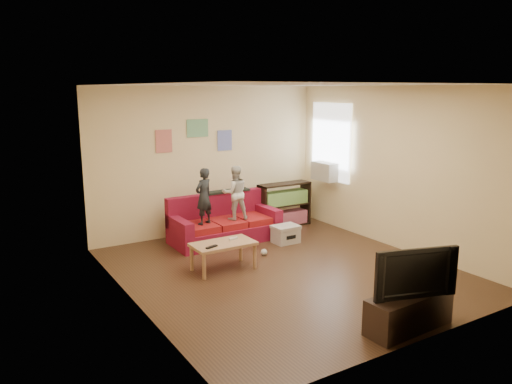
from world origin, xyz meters
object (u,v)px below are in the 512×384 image
bookshelf (284,207)px  tv_stand (409,312)px  television (412,271)px  file_box (286,234)px  coffee_table (223,246)px  child_b (235,193)px  child_a (204,196)px  sofa (223,225)px

bookshelf → tv_stand: (-1.26, -4.26, -0.18)m
bookshelf → television: 4.45m
bookshelf → file_box: bearing=-123.2°
coffee_table → file_box: (1.55, 0.60, -0.20)m
child_b → tv_stand: 3.95m
child_a → bookshelf: (1.90, 0.36, -0.50)m
child_b → tv_stand: bearing=103.9°
sofa → child_a: child_a is taller
sofa → file_box: sofa is taller
coffee_table → file_box: 1.67m
child_a → bookshelf: child_a is taller
television → sofa: bearing=109.7°
sofa → coffee_table: sofa is taller
sofa → file_box: (0.85, -0.71, -0.12)m
file_box → tv_stand: tv_stand is taller
bookshelf → file_box: size_ratio=2.38×
bookshelf → child_a: bearing=-169.2°
child_a → file_box: (1.30, -0.55, -0.72)m
bookshelf → child_b: bearing=-164.4°
child_a → coffee_table: (-0.25, -1.15, -0.52)m
bookshelf → television: bearing=-106.5°
sofa → child_b: child_b is taller
sofa → television: (0.18, -4.06, 0.41)m
child_b → television: bearing=103.9°
child_b → file_box: bearing=155.4°
sofa → child_a: (-0.45, -0.16, 0.60)m
child_b → bookshelf: size_ratio=0.89×
sofa → tv_stand: 4.07m
bookshelf → tv_stand: bookshelf is taller
child_a → television: size_ratio=0.98×
child_a → coffee_table: child_a is taller
sofa → coffee_table: (-0.70, -1.31, 0.08)m
child_a → bookshelf: 2.00m
sofa → child_b: bearing=-48.1°
sofa → file_box: bearing=-40.0°
sofa → television: 4.09m
child_b → tv_stand: (0.04, -3.90, -0.67)m
sofa → tv_stand: (0.18, -4.06, -0.08)m
sofa → tv_stand: size_ratio=1.74×
sofa → child_a: bearing=-160.0°
tv_stand → sofa: bearing=90.5°
sofa → child_b: (0.15, -0.16, 0.59)m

